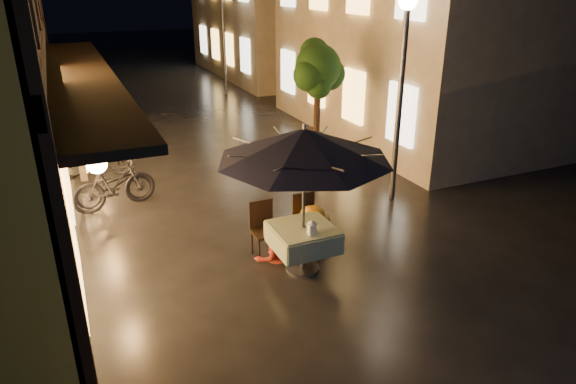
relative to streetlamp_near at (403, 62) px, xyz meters
name	(u,v)px	position (x,y,z in m)	size (l,w,h in m)	color
ground	(308,271)	(-3.00, -2.00, -2.92)	(90.00, 90.00, 0.00)	black
east_building_near	(440,16)	(4.49, 4.50, 0.49)	(7.30, 9.30, 6.80)	#C3B395
street_tree	(318,70)	(-0.59, 2.51, -0.50)	(1.43, 1.20, 3.15)	black
streetlamp_near	(403,62)	(0.00, 0.00, 0.00)	(0.36, 0.36, 4.23)	#59595E
streetlamp_far	(223,21)	(0.00, 12.00, 0.00)	(0.36, 0.36, 4.23)	#59595E
cafe_table	(303,237)	(-3.05, -1.91, -2.33)	(0.99, 0.99, 0.78)	#59595E
patio_umbrella	(304,144)	(-3.05, -1.91, -0.77)	(2.72, 2.72, 2.46)	#59595E
cafe_chair_left	(263,226)	(-3.45, -1.17, -2.38)	(0.42, 0.42, 0.97)	black
cafe_chair_right	(306,218)	(-2.65, -1.17, -2.38)	(0.42, 0.42, 0.97)	black
table_lantern	(312,227)	(-3.05, -2.21, -2.00)	(0.16, 0.16, 0.25)	white
person_orange	(272,221)	(-3.38, -1.36, -2.21)	(0.68, 0.53, 1.41)	red
person_yellow	(313,207)	(-2.60, -1.35, -2.11)	(1.04, 0.60, 1.61)	orange
bicycle_0	(114,185)	(-5.55, 2.13, -2.50)	(0.55, 1.58, 0.83)	black
bicycle_1	(114,184)	(-5.55, 1.89, -2.40)	(0.49, 1.73, 1.04)	black
bicycle_2	(95,158)	(-5.76, 4.05, -2.47)	(0.60, 1.71, 0.90)	black
bicycle_3	(97,145)	(-5.63, 5.10, -2.44)	(0.45, 1.58, 0.95)	black
bicycle_4	(103,141)	(-5.44, 5.59, -2.50)	(0.55, 1.59, 0.84)	black
bicycle_5	(106,126)	(-5.23, 6.87, -2.44)	(0.45, 1.58, 0.95)	black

